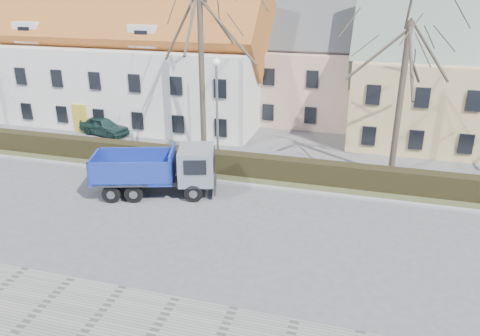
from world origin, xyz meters
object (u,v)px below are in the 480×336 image
(streetlight, at_px, (217,114))
(dump_truck, at_px, (151,171))
(cart_frame, at_px, (92,164))
(parked_car_a, at_px, (104,126))

(streetlight, bearing_deg, dump_truck, -114.36)
(streetlight, bearing_deg, cart_frame, -160.95)
(dump_truck, relative_size, cart_frame, 10.53)
(dump_truck, height_order, streetlight, streetlight)
(streetlight, distance_m, parked_car_a, 11.45)
(streetlight, bearing_deg, parked_car_a, 159.78)
(dump_truck, xyz_separation_m, streetlight, (2.21, 4.89, 2.06))
(streetlight, relative_size, parked_car_a, 1.66)
(parked_car_a, bearing_deg, cart_frame, -139.58)
(parked_car_a, bearing_deg, streetlight, -94.85)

